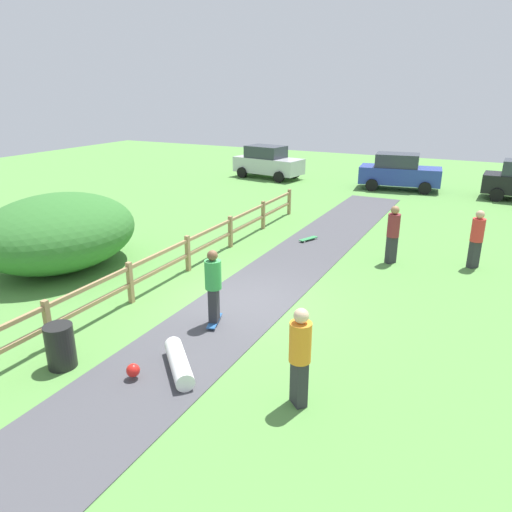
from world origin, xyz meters
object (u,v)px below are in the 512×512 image
object	(u,v)px
skater_fallen	(175,363)
bystander_red	(477,236)
skater_riding	(213,284)
skateboard_loose	(308,239)
trash_bin	(60,346)
bystander_maroon	(393,232)
bush_large	(59,232)
parked_car_blue	(399,172)
parked_car_silver	(268,162)
bystander_orange	(300,353)

from	to	relation	value
skater_fallen	bystander_red	xyz separation A→B (m)	(4.73, 8.92, 0.80)
skater_riding	skateboard_loose	size ratio (longest dim) A/B	2.22
trash_bin	bystander_maroon	size ratio (longest dim) A/B	0.49
bush_large	skater_riding	size ratio (longest dim) A/B	2.72
trash_bin	skater_riding	size ratio (longest dim) A/B	0.50
skateboard_loose	bystander_maroon	world-z (taller)	bystander_maroon
bystander_red	parked_car_blue	world-z (taller)	parked_car_blue
bush_large	parked_car_blue	bearing A→B (deg)	68.07
skater_riding	parked_car_blue	bearing A→B (deg)	88.15
bystander_red	bystander_maroon	world-z (taller)	bystander_maroon
skater_riding	skater_fallen	bearing A→B (deg)	-79.57
parked_car_blue	parked_car_silver	distance (m)	7.84
bystander_maroon	parked_car_silver	world-z (taller)	parked_car_silver
bystander_red	bystander_orange	distance (m)	9.03
bystander_maroon	parked_car_silver	bearing A→B (deg)	130.05
bush_large	bystander_red	world-z (taller)	bush_large
bystander_orange	skater_riding	bearing A→B (deg)	146.66
skateboard_loose	parked_car_silver	xyz separation A→B (m)	(-6.89, 10.97, 0.87)
trash_bin	bystander_maroon	xyz separation A→B (m)	(4.50, 9.04, 0.57)
bystander_maroon	bystander_orange	xyz separation A→B (m)	(0.13, -8.03, -0.00)
skater_riding	parked_car_silver	xyz separation A→B (m)	(-7.26, 18.05, -0.07)
skateboard_loose	parked_car_blue	size ratio (longest dim) A/B	0.19
trash_bin	parked_car_blue	bearing A→B (deg)	83.65
bush_large	bystander_red	distance (m)	12.66
bush_large	parked_car_silver	bearing A→B (deg)	93.59
bystander_maroon	parked_car_silver	xyz separation A→B (m)	(-10.02, 11.92, -0.06)
skater_riding	bystander_orange	size ratio (longest dim) A/B	0.99
skater_riding	parked_car_blue	xyz separation A→B (m)	(0.58, 18.03, -0.07)
trash_bin	bystander_orange	distance (m)	4.78
bush_large	skateboard_loose	xyz separation A→B (m)	(5.83, 5.90, -1.04)
parked_car_silver	skateboard_loose	bearing A→B (deg)	-57.87
skater_riding	parked_car_blue	world-z (taller)	parked_car_blue
bush_large	skater_riding	xyz separation A→B (m)	(6.20, -1.18, -0.09)
skateboard_loose	bystander_maroon	distance (m)	3.41
bystander_orange	parked_car_blue	xyz separation A→B (m)	(-2.31, 19.93, -0.06)
trash_bin	parked_car_silver	world-z (taller)	parked_car_silver
bystander_maroon	skater_fallen	bearing A→B (deg)	-106.15
parked_car_blue	parked_car_silver	bearing A→B (deg)	179.89
skater_fallen	parked_car_silver	bearing A→B (deg)	110.80
skater_fallen	bush_large	bearing A→B (deg)	153.75
skateboard_loose	bystander_red	bearing A→B (deg)	-2.43
skater_fallen	parked_car_blue	size ratio (longest dim) A/B	0.32
bush_large	trash_bin	bearing A→B (deg)	-42.49
bystander_maroon	bystander_red	bearing A→B (deg)	16.99
skateboard_loose	trash_bin	bearing A→B (deg)	-97.81
skater_fallen	skateboard_loose	xyz separation A→B (m)	(-0.76, 9.15, -0.11)
skater_fallen	bystander_orange	distance (m)	2.64
bystander_orange	parked_car_silver	distance (m)	22.38
bush_large	bystander_maroon	xyz separation A→B (m)	(8.96, 4.95, -0.10)
skater_riding	bystander_orange	distance (m)	3.46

